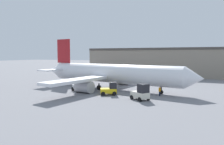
# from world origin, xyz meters

# --- Properties ---
(ground_plane) EXTENTS (400.00, 400.00, 0.00)m
(ground_plane) POSITION_xyz_m (0.00, 0.00, 0.00)
(ground_plane) COLOR slate
(terminal_building) EXTENTS (60.44, 15.25, 8.98)m
(terminal_building) POSITION_xyz_m (10.53, 33.98, 4.50)
(terminal_building) COLOR gray
(terminal_building) RESTS_ON ground_plane
(airplane) EXTENTS (35.75, 31.08, 10.40)m
(airplane) POSITION_xyz_m (-0.87, 0.17, 3.03)
(airplane) COLOR white
(airplane) RESTS_ON ground_plane
(ground_crew_worker) EXTENTS (0.35, 0.35, 1.61)m
(ground_crew_worker) POSITION_xyz_m (10.23, -3.89, 0.86)
(ground_crew_worker) COLOR #1E2338
(ground_crew_worker) RESTS_ON ground_plane
(baggage_tug) EXTENTS (3.21, 2.97, 2.17)m
(baggage_tug) POSITION_xyz_m (2.17, -6.04, 0.99)
(baggage_tug) COLOR yellow
(baggage_tug) RESTS_ON ground_plane
(belt_loader_truck) EXTENTS (3.24, 2.98, 2.31)m
(belt_loader_truck) POSITION_xyz_m (-4.53, -5.02, 1.07)
(belt_loader_truck) COLOR silver
(belt_loader_truck) RESTS_ON ground_plane
(pushback_tug) EXTENTS (3.20, 3.03, 2.52)m
(pushback_tug) POSITION_xyz_m (8.26, -8.27, 1.11)
(pushback_tug) COLOR beige
(pushback_tug) RESTS_ON ground_plane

